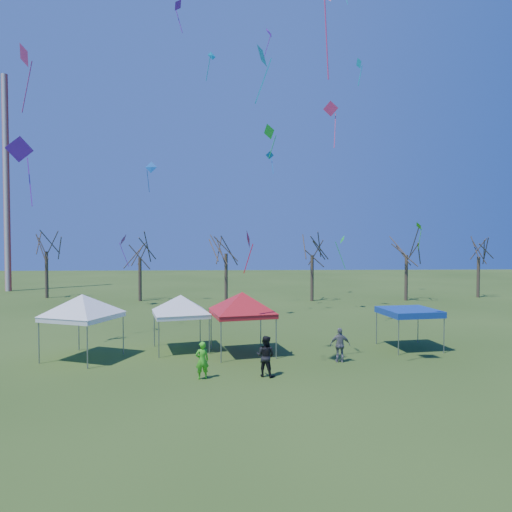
% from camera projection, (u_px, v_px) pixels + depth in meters
% --- Properties ---
extents(ground, '(140.00, 140.00, 0.00)m').
position_uv_depth(ground, '(265.00, 373.00, 20.34)').
color(ground, '#304A17').
rests_on(ground, ground).
extents(radio_mast, '(0.70, 0.70, 25.00)m').
position_uv_depth(radio_mast, '(6.00, 183.00, 52.74)').
color(radio_mast, silver).
rests_on(radio_mast, ground).
extents(tree_0, '(3.83, 3.83, 8.44)m').
position_uv_depth(tree_0, '(46.00, 235.00, 46.63)').
color(tree_0, '#3D2D21').
rests_on(tree_0, ground).
extents(tree_1, '(3.42, 3.42, 7.54)m').
position_uv_depth(tree_1, '(140.00, 242.00, 44.32)').
color(tree_1, '#3D2D21').
rests_on(tree_1, ground).
extents(tree_2, '(3.71, 3.71, 8.18)m').
position_uv_depth(tree_2, '(226.00, 237.00, 44.37)').
color(tree_2, '#3D2D21').
rests_on(tree_2, ground).
extents(tree_3, '(3.59, 3.59, 7.91)m').
position_uv_depth(tree_3, '(312.00, 239.00, 44.38)').
color(tree_3, '#3D2D21').
rests_on(tree_3, ground).
extents(tree_4, '(3.58, 3.58, 7.89)m').
position_uv_depth(tree_4, '(407.00, 239.00, 44.71)').
color(tree_4, '#3D2D21').
rests_on(tree_4, ground).
extents(tree_5, '(3.39, 3.39, 7.46)m').
position_uv_depth(tree_5, '(479.00, 242.00, 47.12)').
color(tree_5, '#3D2D21').
rests_on(tree_5, ground).
extents(tent_white_west, '(3.97, 3.97, 3.74)m').
position_uv_depth(tent_white_west, '(82.00, 299.00, 22.71)').
color(tent_white_west, gray).
rests_on(tent_white_west, ground).
extents(tent_white_mid, '(3.78, 3.78, 3.46)m').
position_uv_depth(tent_white_mid, '(181.00, 299.00, 24.53)').
color(tent_white_mid, gray).
rests_on(tent_white_mid, ground).
extents(tent_red, '(4.14, 4.14, 3.75)m').
position_uv_depth(tent_red, '(242.00, 296.00, 23.71)').
color(tent_red, gray).
rests_on(tent_red, ground).
extents(tent_blue, '(3.13, 3.13, 2.17)m').
position_uv_depth(tent_blue, '(409.00, 312.00, 24.94)').
color(tent_blue, gray).
rests_on(tent_blue, ground).
extents(person_grey, '(0.99, 0.45, 1.67)m').
position_uv_depth(person_grey, '(340.00, 345.00, 22.17)').
color(person_grey, slate).
rests_on(person_grey, ground).
extents(person_dark, '(1.07, 0.98, 1.78)m').
position_uv_depth(person_dark, '(266.00, 356.00, 19.85)').
color(person_dark, black).
rests_on(person_dark, ground).
extents(person_green, '(0.67, 0.54, 1.60)m').
position_uv_depth(person_green, '(202.00, 360.00, 19.49)').
color(person_green, '#40D421').
rests_on(person_green, ground).
extents(kite_26, '(0.94, 0.88, 2.46)m').
position_uv_depth(kite_26, '(212.00, 57.00, 37.80)').
color(kite_26, '#0D9DC4').
rests_on(kite_26, ground).
extents(kite_11, '(1.14, 1.30, 2.75)m').
position_uv_depth(kite_11, '(270.00, 132.00, 35.23)').
color(kite_11, green).
rests_on(kite_11, ground).
extents(kite_18, '(0.41, 0.77, 1.92)m').
position_uv_depth(kite_18, '(359.00, 64.00, 30.46)').
color(kite_18, '#0DAAC9').
rests_on(kite_18, ground).
extents(kite_27, '(0.72, 1.10, 2.71)m').
position_uv_depth(kite_27, '(263.00, 56.00, 19.76)').
color(kite_27, '#0DA1CC').
rests_on(kite_27, ground).
extents(kite_3, '(1.13, 1.35, 2.86)m').
position_uv_depth(kite_3, '(269.00, 33.00, 43.25)').
color(kite_3, purple).
rests_on(kite_3, ground).
extents(kite_17, '(1.04, 0.69, 3.10)m').
position_uv_depth(kite_17, '(331.00, 110.00, 29.60)').
color(kite_17, '#D22E63').
rests_on(kite_17, ground).
extents(kite_2, '(1.15, 0.60, 2.82)m').
position_uv_depth(kite_2, '(151.00, 168.00, 42.08)').
color(kite_2, blue).
rests_on(kite_2, ground).
extents(kite_1, '(0.48, 0.93, 2.11)m').
position_uv_depth(kite_1, '(249.00, 240.00, 21.90)').
color(kite_1, red).
rests_on(kite_1, ground).
extents(kite_24, '(0.74, 0.93, 2.10)m').
position_uv_depth(kite_24, '(178.00, 6.00, 29.82)').
color(kite_24, purple).
rests_on(kite_24, ground).
extents(kite_14, '(1.43, 1.31, 3.68)m').
position_uv_depth(kite_14, '(19.00, 150.00, 23.84)').
color(kite_14, purple).
rests_on(kite_14, ground).
extents(kite_19, '(0.79, 0.57, 1.97)m').
position_uv_depth(kite_19, '(270.00, 156.00, 38.70)').
color(kite_19, '#157BE1').
rests_on(kite_19, ground).
extents(kite_8, '(1.25, 1.33, 3.85)m').
position_uv_depth(kite_8, '(25.00, 56.00, 24.81)').
color(kite_8, '#CB2D68').
rests_on(kite_8, ground).
extents(kite_22, '(0.92, 0.91, 2.92)m').
position_uv_depth(kite_22, '(342.00, 241.00, 38.72)').
color(kite_22, green).
rests_on(kite_22, ground).
extents(kite_12, '(0.61, 0.91, 2.64)m').
position_uv_depth(kite_12, '(419.00, 226.00, 42.84)').
color(kite_12, green).
rests_on(kite_12, ground).
extents(kite_13, '(0.85, 1.18, 2.97)m').
position_uv_depth(kite_13, '(123.00, 240.00, 40.49)').
color(kite_13, '#6918A8').
rests_on(kite_13, ground).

